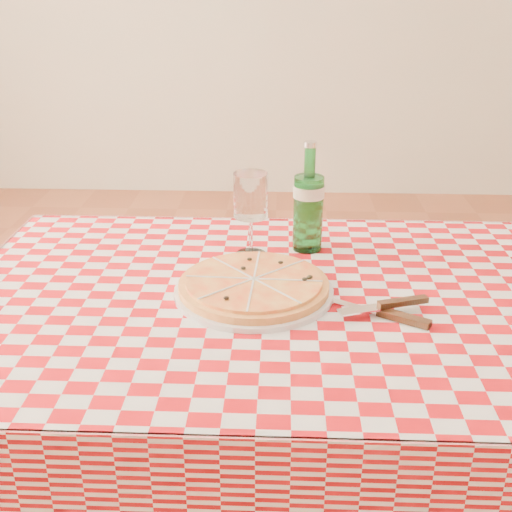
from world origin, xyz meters
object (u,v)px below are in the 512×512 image
at_px(pizza_plate, 254,284).
at_px(water_bottle, 309,197).
at_px(dining_table, 264,335).
at_px(wine_glass, 251,215).

relative_size(pizza_plate, water_bottle, 1.26).
xyz_separation_m(dining_table, pizza_plate, (-0.02, 0.00, 0.12)).
bearing_deg(wine_glass, pizza_plate, -85.46).
bearing_deg(dining_table, pizza_plate, 174.76).
relative_size(dining_table, pizza_plate, 3.62).
bearing_deg(water_bottle, wine_glass, -161.39).
bearing_deg(water_bottle, dining_table, -111.30).
xyz_separation_m(pizza_plate, water_bottle, (0.12, 0.24, 0.11)).
height_order(dining_table, water_bottle, water_bottle).
relative_size(water_bottle, wine_glass, 1.31).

